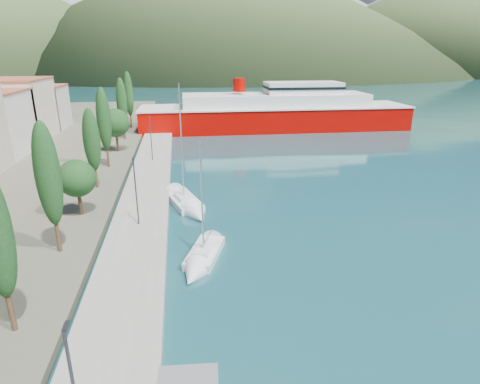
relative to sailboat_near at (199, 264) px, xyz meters
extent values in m
plane|color=#17494F|center=(4.09, 112.52, -0.28)|extent=(1400.00, 1400.00, 0.00)
cube|color=gray|center=(-4.91, 18.52, 0.12)|extent=(5.00, 88.00, 0.80)
cone|color=gray|center=(84.09, 672.52, 89.72)|extent=(760.00, 760.00, 180.00)
cone|color=gray|center=(424.09, 592.52, 69.72)|extent=(640.00, 640.00, 140.00)
cone|color=#3F552C|center=(44.09, 392.52, 57.22)|extent=(480.00, 480.00, 115.00)
cone|color=#3F552C|center=(264.09, 372.52, 44.72)|extent=(420.00, 420.00, 90.00)
cube|color=beige|center=(-27.91, 47.52, 5.42)|extent=(9.00, 13.00, 10.00)
cube|color=#9E5138|center=(-27.91, 47.52, 10.57)|extent=(9.20, 13.20, 0.30)
cube|color=beige|center=(-27.91, 58.52, 4.42)|extent=(9.00, 10.00, 8.00)
cube|color=#9E5138|center=(-27.91, 58.52, 8.57)|extent=(9.20, 10.20, 0.30)
cylinder|color=#47301E|center=(-10.49, -6.48, 1.48)|extent=(0.30, 0.30, 2.13)
cylinder|color=#47301E|center=(-10.49, 2.88, 1.53)|extent=(0.30, 0.30, 2.22)
ellipsoid|color=#193E18|center=(-10.49, 2.88, 6.58)|extent=(1.80, 1.80, 7.88)
cylinder|color=#47301E|center=(-10.49, 10.37, 1.50)|extent=(0.36, 0.36, 2.17)
sphere|color=#193E18|center=(-10.49, 10.37, 3.98)|extent=(3.47, 3.47, 3.47)
cylinder|color=#47301E|center=(-10.49, 18.50, 1.40)|extent=(0.30, 0.30, 1.96)
ellipsoid|color=#193E18|center=(-10.49, 18.50, 5.85)|extent=(1.80, 1.80, 6.95)
cylinder|color=#47301E|center=(-10.49, 27.06, 1.56)|extent=(0.30, 0.30, 2.28)
ellipsoid|color=#193E18|center=(-10.49, 27.06, 6.75)|extent=(1.80, 1.80, 8.09)
cylinder|color=#47301E|center=(-10.49, 36.08, 1.75)|extent=(0.36, 0.36, 2.66)
sphere|color=#193E18|center=(-10.49, 36.08, 4.78)|extent=(4.25, 4.25, 4.25)
cylinder|color=#47301E|center=(-10.49, 45.35, 1.56)|extent=(0.30, 0.30, 2.29)
ellipsoid|color=#193E18|center=(-10.49, 45.35, 6.77)|extent=(1.80, 1.80, 8.11)
cylinder|color=#47301E|center=(-10.49, 56.27, 1.63)|extent=(0.30, 0.30, 2.41)
ellipsoid|color=#193E18|center=(-10.49, 56.27, 7.10)|extent=(1.80, 1.80, 8.54)
cube|color=#2D2D33|center=(-4.91, -14.97, 6.52)|extent=(0.15, 0.50, 0.12)
cylinder|color=#2D2D33|center=(-4.91, 6.96, 3.52)|extent=(0.12, 0.12, 6.00)
cube|color=#2D2D33|center=(-4.91, 7.21, 6.52)|extent=(0.15, 0.50, 0.12)
cylinder|color=#2D2D33|center=(-4.91, 29.44, 3.52)|extent=(0.12, 0.12, 6.00)
cube|color=#2D2D33|center=(-4.91, 29.69, 6.52)|extent=(0.15, 0.50, 0.12)
cube|color=silver|center=(0.56, 1.62, -0.05)|extent=(3.66, 5.53, 0.82)
cube|color=silver|center=(0.45, 1.30, 0.50)|extent=(1.86, 2.35, 0.32)
cylinder|color=silver|center=(0.45, 1.30, 4.69)|extent=(0.12, 0.12, 8.66)
cone|color=silver|center=(-0.51, -1.48, -0.05)|extent=(2.77, 2.95, 2.10)
cube|color=silver|center=(-0.94, 13.63, -0.01)|extent=(4.29, 7.18, 0.96)
cube|color=silver|center=(-0.81, 13.19, 0.62)|extent=(2.18, 3.01, 0.37)
cylinder|color=silver|center=(-0.81, 13.19, 6.30)|extent=(0.12, 0.12, 11.67)
cone|color=silver|center=(0.31, 9.48, -0.01)|extent=(3.25, 3.73, 2.44)
cube|color=#A10300|center=(18.61, 54.26, 1.77)|extent=(54.28, 12.10, 5.22)
cube|color=silver|center=(18.61, 54.26, 4.38)|extent=(54.66, 12.45, 0.28)
cube|color=silver|center=(18.61, 54.26, 5.50)|extent=(37.48, 9.92, 2.80)
cube|color=silver|center=(24.20, 54.17, 8.02)|extent=(15.26, 7.19, 2.24)
cylinder|color=#A10300|center=(11.15, 54.39, 8.67)|extent=(2.43, 2.43, 2.61)
camera|label=1|loc=(-0.92, -26.54, 14.99)|focal=30.00mm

